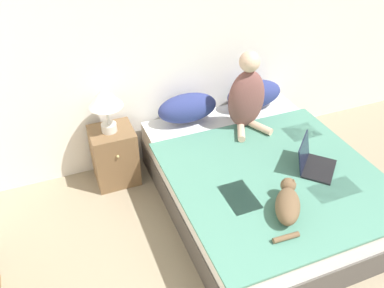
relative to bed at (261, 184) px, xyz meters
The scene contains 9 objects.
wall_back 1.52m from the bed, 95.06° to the left, with size 5.86×0.05×2.55m.
bed is the anchor object (origin of this frame).
pillow_near 1.04m from the bed, 112.96° to the left, with size 0.61×0.29×0.29m.
pillow_far 1.04m from the bed, 67.06° to the left, with size 0.61×0.29×0.29m.
person_sitting 0.83m from the bed, 79.41° to the left, with size 0.38×0.37×0.78m.
cat_tabby 0.71m from the bed, 104.90° to the right, with size 0.41×0.46×0.19m.
laptop_open 0.52m from the bed, 33.40° to the right, with size 0.46×0.46×0.26m.
nightstand 1.44m from the bed, 143.15° to the left, with size 0.41×0.40×0.59m.
table_lamp 1.60m from the bed, 143.47° to the left, with size 0.31×0.31×0.46m.
Camera 1 is at (-1.52, 0.28, 2.71)m, focal length 38.00 mm.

